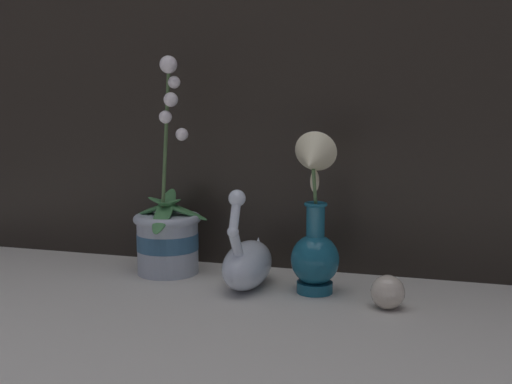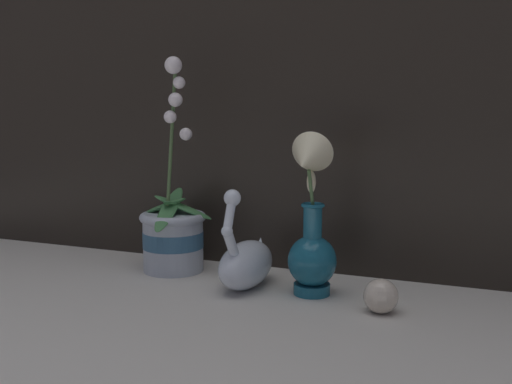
{
  "view_description": "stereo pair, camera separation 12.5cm",
  "coord_description": "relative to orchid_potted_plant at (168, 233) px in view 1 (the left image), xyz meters",
  "views": [
    {
      "loc": [
        0.33,
        -1.05,
        0.37
      ],
      "look_at": [
        -0.02,
        0.14,
        0.2
      ],
      "focal_mm": 42.0,
      "sensor_mm": 36.0,
      "label": 1
    },
    {
      "loc": [
        0.45,
        -1.01,
        0.37
      ],
      "look_at": [
        -0.02,
        0.14,
        0.2
      ],
      "focal_mm": 42.0,
      "sensor_mm": 36.0,
      "label": 2
    }
  ],
  "objects": [
    {
      "name": "glass_sphere",
      "position": [
        0.5,
        -0.11,
        -0.06
      ],
      "size": [
        0.06,
        0.06,
        0.06
      ],
      "color": "beige",
      "rests_on": "ground_plane"
    },
    {
      "name": "blue_vase",
      "position": [
        0.35,
        -0.06,
        0.04
      ],
      "size": [
        0.1,
        0.14,
        0.33
      ],
      "color": "#195B75",
      "rests_on": "ground_plane"
    },
    {
      "name": "swan_figurine",
      "position": [
        0.21,
        -0.06,
        -0.04
      ],
      "size": [
        0.09,
        0.21,
        0.22
      ],
      "color": "silver",
      "rests_on": "ground_plane"
    },
    {
      "name": "ground_plane",
      "position": [
        0.24,
        -0.17,
        -0.09
      ],
      "size": [
        2.8,
        2.8,
        0.0
      ],
      "primitive_type": "plane",
      "color": "beige"
    },
    {
      "name": "window_backdrop",
      "position": [
        0.24,
        0.13,
        0.51
      ],
      "size": [
        2.8,
        0.03,
        1.2
      ],
      "color": "black",
      "rests_on": "ground_plane"
    },
    {
      "name": "orchid_potted_plant",
      "position": [
        0.0,
        0.0,
        0.0
      ],
      "size": [
        0.18,
        0.2,
        0.48
      ],
      "color": "#B2BCCC",
      "rests_on": "ground_plane"
    }
  ]
}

